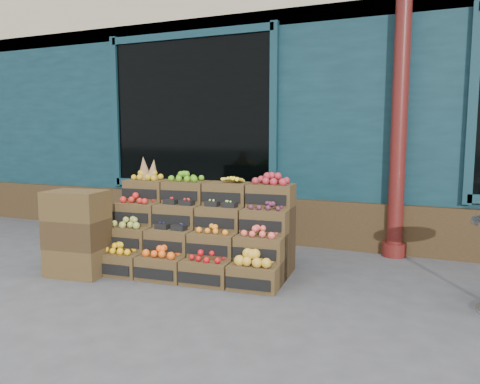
% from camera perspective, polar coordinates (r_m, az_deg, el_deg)
% --- Properties ---
extents(ground, '(60.00, 60.00, 0.00)m').
position_cam_1_polar(ground, '(4.24, -1.30, -12.71)').
color(ground, '#444446').
rests_on(ground, ground).
extents(shop_facade, '(12.00, 6.24, 4.80)m').
position_cam_1_polar(shop_facade, '(8.94, 12.84, 13.11)').
color(shop_facade, '#0F2A33').
rests_on(shop_facade, ground).
extents(crate_display, '(1.97, 1.08, 1.19)m').
position_cam_1_polar(crate_display, '(4.96, -4.97, -5.38)').
color(crate_display, '#46341B').
rests_on(crate_display, ground).
extents(spare_crates, '(0.62, 0.47, 0.87)m').
position_cam_1_polar(spare_crates, '(5.05, -19.24, -4.77)').
color(spare_crates, '#46341B').
rests_on(spare_crates, ground).
extents(shopkeeper, '(0.80, 0.54, 2.14)m').
position_cam_1_polar(shopkeeper, '(7.20, -1.51, 4.21)').
color(shopkeeper, '#154C1F').
rests_on(shopkeeper, ground).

